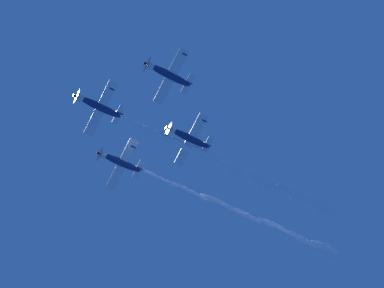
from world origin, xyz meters
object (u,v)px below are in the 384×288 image
at_px(airplane_right_wingman, 120,162).
at_px(airplane_slot_tail, 188,138).
at_px(airplane_left_wingman, 168,74).
at_px(airplane_lead, 98,106).

height_order(airplane_right_wingman, airplane_slot_tail, airplane_right_wingman).
bearing_deg(airplane_left_wingman, airplane_right_wingman, -117.34).
bearing_deg(airplane_right_wingman, airplane_left_wingman, 62.66).
bearing_deg(airplane_left_wingman, airplane_lead, -80.09).
distance_m(airplane_lead, airplane_left_wingman, 13.13).
bearing_deg(airplane_slot_tail, airplane_lead, -32.45).
height_order(airplane_lead, airplane_slot_tail, airplane_slot_tail).
height_order(airplane_lead, airplane_right_wingman, airplane_right_wingman).
distance_m(airplane_right_wingman, airplane_slot_tail, 13.47).
relative_size(airplane_left_wingman, airplane_right_wingman, 1.01).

